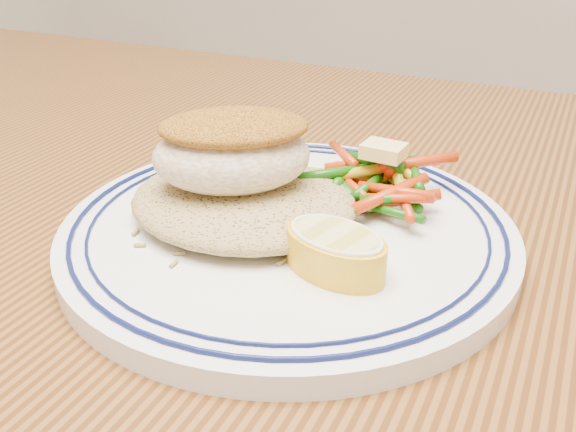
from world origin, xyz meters
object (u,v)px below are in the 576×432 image
(fish_fillet, at_px, (232,149))
(plate, at_px, (288,230))
(lemon_wedge, at_px, (335,250))
(rice_pilaf, at_px, (243,197))
(dining_table, at_px, (277,365))
(vegetable_pile, at_px, (371,181))

(fish_fillet, bearing_deg, plate, 11.14)
(fish_fillet, height_order, lemon_wedge, fish_fillet)
(rice_pilaf, bearing_deg, plate, 7.94)
(dining_table, bearing_deg, vegetable_pile, 57.91)
(rice_pilaf, bearing_deg, fish_fillet, -152.17)
(rice_pilaf, bearing_deg, dining_table, -10.15)
(plate, relative_size, rice_pilaf, 1.95)
(rice_pilaf, xyz_separation_m, vegetable_pile, (0.07, 0.06, -0.00))
(dining_table, bearing_deg, rice_pilaf, 169.85)
(fish_fillet, distance_m, vegetable_pile, 0.10)
(plate, distance_m, rice_pilaf, 0.04)
(rice_pilaf, xyz_separation_m, lemon_wedge, (0.08, -0.04, -0.00))
(rice_pilaf, relative_size, fish_fillet, 1.23)
(fish_fillet, xyz_separation_m, vegetable_pile, (0.07, 0.06, -0.03))
(fish_fillet, relative_size, vegetable_pile, 1.20)
(plate, bearing_deg, fish_fillet, -168.86)
(plate, bearing_deg, vegetable_pile, 57.41)
(plate, bearing_deg, lemon_wedge, -39.94)
(plate, bearing_deg, dining_table, -118.73)
(lemon_wedge, bearing_deg, plate, 140.06)
(rice_pilaf, height_order, fish_fillet, fish_fillet)
(dining_table, relative_size, plate, 5.15)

